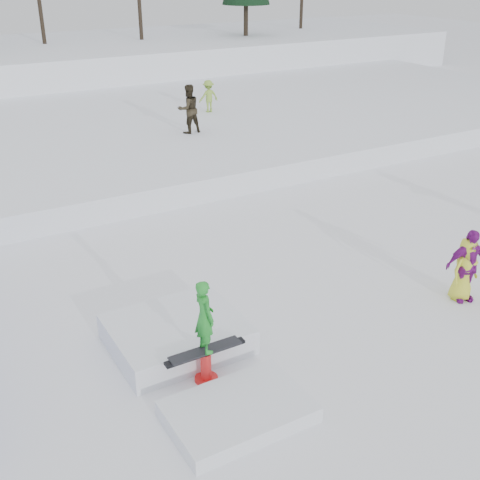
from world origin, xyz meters
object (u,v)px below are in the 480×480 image
walker_ygreen (209,96)px  jib_rail_feature (192,351)px  spectator_yellow (464,269)px  spectator_purple (467,266)px  walker_olive (189,109)px

walker_ygreen → jib_rail_feature: size_ratio=0.33×
spectator_yellow → spectator_purple: bearing=-92.9°
walker_olive → spectator_yellow: bearing=88.3°
walker_olive → spectator_yellow: size_ratio=1.26×
spectator_purple → jib_rail_feature: (-6.48, 0.90, -0.57)m
spectator_purple → jib_rail_feature: bearing=-170.0°
walker_ygreen → spectator_purple: 16.76m
walker_ygreen → jib_rail_feature: bearing=61.3°
walker_ygreen → spectator_purple: bearing=82.7°
spectator_yellow → jib_rail_feature: bearing=169.6°
walker_ygreen → spectator_yellow: walker_ygreen is taller
walker_olive → spectator_purple: (0.32, -13.78, -0.88)m
walker_olive → jib_rail_feature: walker_olive is taller
walker_ygreen → spectator_yellow: size_ratio=0.94×
walker_olive → jib_rail_feature: size_ratio=0.44×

